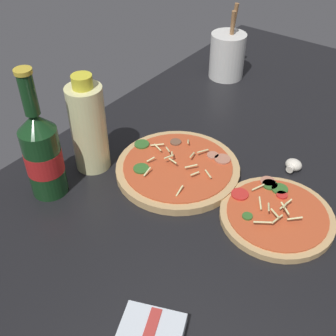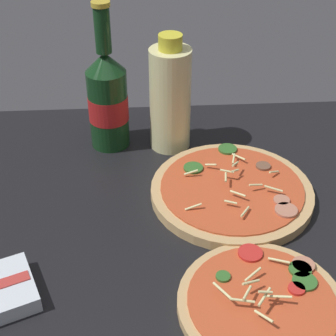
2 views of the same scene
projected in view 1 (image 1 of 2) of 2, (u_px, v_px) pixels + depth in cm
name	position (u px, v px, depth cm)	size (l,w,h in cm)	color
counter_slab	(242.00, 184.00, 92.44)	(160.00, 90.00, 2.50)	black
pizza_near	(276.00, 215.00, 82.17)	(22.23, 22.23, 4.82)	tan
pizza_far	(178.00, 168.00, 93.00)	(27.32, 27.32, 4.57)	tan
beer_bottle	(42.00, 153.00, 82.82)	(7.52, 7.52, 27.78)	#143819
oil_bottle	(89.00, 127.00, 89.15)	(7.67, 7.67, 22.28)	beige
mushroom_left	(293.00, 165.00, 93.44)	(3.89, 3.70, 2.59)	white
utensil_crock	(227.00, 55.00, 124.79)	(10.32, 10.32, 21.49)	silver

